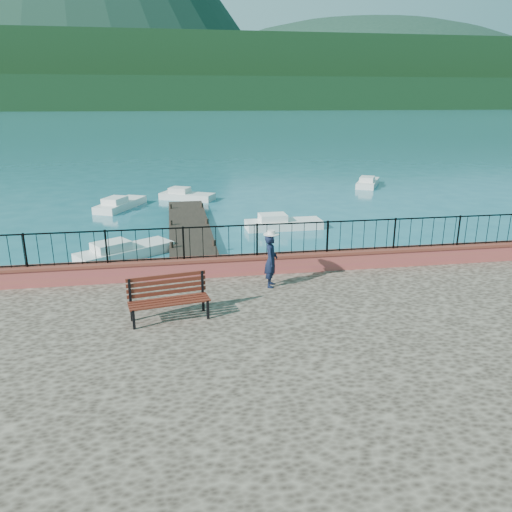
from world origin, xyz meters
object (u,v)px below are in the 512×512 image
object	(u,v)px
boat_0	(125,248)
boat_5	(368,181)
boat_1	(284,221)
park_bench	(169,307)
boat_3	(121,202)
boat_4	(187,194)
person	(271,261)

from	to	relation	value
boat_0	boat_5	distance (m)	22.64
boat_5	boat_1	bearing A→B (deg)	170.56
park_bench	boat_5	bearing A→B (deg)	48.95
boat_0	boat_1	world-z (taller)	same
park_bench	boat_3	world-z (taller)	park_bench
boat_4	boat_1	bearing A→B (deg)	-34.80
boat_3	boat_5	distance (m)	18.51
person	boat_4	size ratio (longest dim) A/B	0.44
boat_5	boat_4	bearing A→B (deg)	131.62
park_bench	boat_1	bearing A→B (deg)	56.16
boat_1	boat_3	distance (m)	10.78
person	boat_1	bearing A→B (deg)	0.95
boat_1	park_bench	bearing A→B (deg)	-115.71
person	boat_1	size ratio (longest dim) A/B	0.40
person	boat_3	world-z (taller)	person
person	boat_5	xyz separation A→B (m)	(12.01, 22.65, -1.56)
person	boat_3	xyz separation A→B (m)	(-5.76, 17.46, -1.56)
boat_1	boat_5	world-z (taller)	same
park_bench	boat_0	xyz separation A→B (m)	(-1.85, 9.18, -1.12)
person	boat_3	bearing A→B (deg)	33.80
park_bench	boat_0	distance (m)	9.43
boat_1	boat_3	world-z (taller)	same
boat_1	boat_0	bearing A→B (deg)	-156.14
boat_3	park_bench	bearing A→B (deg)	-146.01
park_bench	person	distance (m)	3.40
boat_1	boat_5	bearing A→B (deg)	50.27
boat_0	boat_5	bearing A→B (deg)	9.22
boat_3	boat_5	world-z (taller)	same
boat_5	park_bench	bearing A→B (deg)	177.37
boat_1	boat_5	distance (m)	14.82
park_bench	boat_0	size ratio (longest dim) A/B	0.50
boat_0	boat_4	world-z (taller)	same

